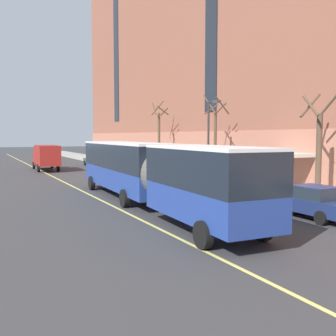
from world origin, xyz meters
TOP-DOWN VIEW (x-y plane):
  - ground_plane at (0.00, 0.00)m, footprint 260.00×260.00m
  - sidewalk at (9.35, 3.00)m, footprint 5.32×160.00m
  - city_bus at (-0.43, 0.79)m, footprint 3.57×20.02m
  - parked_car_darkgray_0 at (5.41, 2.56)m, footprint 2.02×4.60m
  - parked_car_darkgray_1 at (5.58, 9.61)m, footprint 1.93×4.28m
  - parked_car_champagne_2 at (5.57, 22.78)m, footprint 2.10×4.76m
  - parked_car_navy_4 at (5.39, -5.45)m, footprint 1.96×4.43m
  - parked_car_green_5 at (5.35, 31.43)m, footprint 2.00×4.77m
  - box_truck at (-1.50, 27.00)m, footprint 2.52×7.43m
  - street_tree_mid_block at (9.44, -2.01)m, footprint 1.73×1.64m
  - street_tree_far_uptown at (9.42, 9.04)m, footprint 1.88×1.80m
  - street_tree_far_downtown at (9.44, 20.19)m, footprint 1.56×1.79m
  - street_lamp at (7.29, 6.55)m, footprint 0.36×1.48m
  - lane_centerline at (-2.13, 3.00)m, footprint 0.16×140.00m

SIDE VIEW (x-z plane):
  - ground_plane at x=0.00m, z-range 0.00..0.00m
  - lane_centerline at x=-2.13m, z-range 0.00..0.01m
  - sidewalk at x=9.35m, z-range 0.00..0.15m
  - parked_car_darkgray_1 at x=5.58m, z-range 0.00..1.56m
  - parked_car_darkgray_0 at x=5.41m, z-range 0.00..1.56m
  - parked_car_navy_4 at x=5.39m, z-range 0.00..1.56m
  - parked_car_green_5 at x=5.35m, z-range 0.00..1.56m
  - parked_car_champagne_2 at x=5.57m, z-range 0.00..1.56m
  - box_truck at x=-1.50m, z-range 0.22..3.10m
  - city_bus at x=-0.43m, z-range 0.29..3.81m
  - street_tree_mid_block at x=9.44m, z-range 0.07..6.53m
  - street_tree_far_uptown at x=9.42m, z-range 0.12..7.35m
  - street_tree_far_downtown at x=9.44m, z-range 0.08..7.81m
  - street_lamp at x=7.29m, z-range 0.91..7.38m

